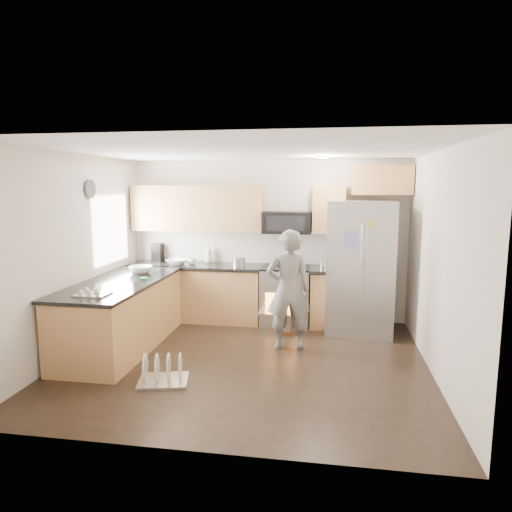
% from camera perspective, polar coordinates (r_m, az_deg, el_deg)
% --- Properties ---
extents(ground, '(4.50, 4.50, 0.00)m').
position_cam_1_polar(ground, '(5.90, -1.44, -13.06)').
color(ground, black).
rests_on(ground, ground).
extents(room_shell, '(4.54, 4.04, 2.62)m').
position_cam_1_polar(room_shell, '(5.52, -1.85, 3.38)').
color(room_shell, beige).
rests_on(room_shell, ground).
extents(back_cabinet_run, '(4.45, 0.64, 2.50)m').
position_cam_1_polar(back_cabinet_run, '(7.41, -3.42, -0.79)').
color(back_cabinet_run, tan).
rests_on(back_cabinet_run, ground).
extents(peninsula, '(0.96, 2.36, 1.03)m').
position_cam_1_polar(peninsula, '(6.51, -16.46, -7.01)').
color(peninsula, tan).
rests_on(peninsula, ground).
extents(stove_range, '(0.76, 0.97, 1.79)m').
position_cam_1_polar(stove_range, '(7.26, 3.74, -3.30)').
color(stove_range, '#B7B7BC').
rests_on(stove_range, ground).
extents(refrigerator, '(1.04, 0.85, 1.98)m').
position_cam_1_polar(refrigerator, '(6.95, 13.05, -1.43)').
color(refrigerator, '#B7B7BC').
rests_on(refrigerator, ground).
extents(person, '(0.66, 0.50, 1.63)m').
position_cam_1_polar(person, '(6.14, 4.09, -4.22)').
color(person, gray).
rests_on(person, ground).
extents(dish_rack, '(0.63, 0.55, 0.34)m').
position_cam_1_polar(dish_rack, '(5.40, -11.53, -14.32)').
color(dish_rack, '#B7B7BC').
rests_on(dish_rack, ground).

